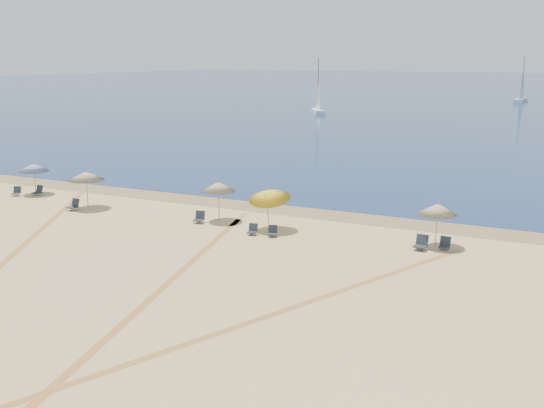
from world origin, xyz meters
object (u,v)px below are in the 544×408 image
at_px(umbrella_3, 269,194).
at_px(chair_6, 421,243).
at_px(umbrella_2, 219,187).
at_px(chair_5, 273,232).
at_px(umbrella_1, 86,176).
at_px(chair_2, 74,205).
at_px(chair_0, 17,192).
at_px(chair_1, 38,191).
at_px(sailboat_1, 522,88).
at_px(umbrella_0, 34,167).
at_px(umbrella_4, 438,209).
at_px(chair_4, 253,230).
at_px(chair_7, 445,244).
at_px(sailboat_0, 318,97).
at_px(chair_3, 199,218).

height_order(umbrella_3, chair_6, umbrella_3).
relative_size(umbrella_2, chair_5, 3.34).
distance_m(umbrella_1, chair_6, 21.39).
bearing_deg(chair_2, umbrella_2, 15.21).
height_order(chair_0, chair_1, chair_1).
height_order(umbrella_1, sailboat_1, sailboat_1).
distance_m(umbrella_0, umbrella_2, 15.46).
relative_size(umbrella_3, chair_6, 3.34).
distance_m(umbrella_4, chair_5, 8.69).
relative_size(chair_4, chair_7, 1.03).
bearing_deg(umbrella_0, umbrella_4, -1.20).
height_order(umbrella_4, chair_6, umbrella_4).
xyz_separation_m(umbrella_2, chair_7, (13.15, -0.18, -1.76)).
bearing_deg(umbrella_1, chair_4, -4.95).
xyz_separation_m(chair_1, chair_6, (27.05, -1.34, 0.03)).
relative_size(umbrella_0, sailboat_1, 0.22).
bearing_deg(chair_5, sailboat_1, 66.11).
distance_m(umbrella_0, chair_5, 19.98).
height_order(chair_0, chair_4, chair_0).
relative_size(umbrella_2, chair_4, 3.63).
bearing_deg(chair_0, chair_6, -22.91).
distance_m(umbrella_4, sailboat_0, 77.62).
xyz_separation_m(umbrella_0, umbrella_4, (28.04, -0.59, 0.04)).
relative_size(umbrella_0, chair_1, 3.24).
bearing_deg(umbrella_3, chair_2, -174.97).
height_order(chair_0, chair_6, chair_6).
height_order(umbrella_4, chair_2, umbrella_4).
height_order(umbrella_1, umbrella_4, umbrella_1).
xyz_separation_m(umbrella_1, chair_6, (21.32, 0.09, -1.75)).
distance_m(umbrella_4, chair_7, 1.79).
relative_size(umbrella_2, chair_7, 3.73).
bearing_deg(chair_5, sailboat_0, 87.65).
distance_m(umbrella_0, chair_0, 2.05).
relative_size(umbrella_1, umbrella_3, 0.94).
height_order(umbrella_4, chair_3, umbrella_4).
bearing_deg(chair_4, chair_6, -3.68).
relative_size(chair_7, sailboat_1, 0.06).
bearing_deg(chair_4, chair_0, 163.72).
bearing_deg(chair_1, umbrella_1, -10.68).
distance_m(umbrella_1, chair_1, 6.16).
bearing_deg(chair_4, sailboat_0, 97.09).
bearing_deg(chair_4, umbrella_3, 63.28).
distance_m(umbrella_1, chair_0, 7.21).
distance_m(chair_3, chair_6, 12.85).
distance_m(chair_1, chair_7, 28.14).
distance_m(umbrella_4, chair_6, 1.95).
bearing_deg(chair_1, sailboat_1, 81.42).
relative_size(umbrella_4, chair_3, 3.02).
bearing_deg(chair_1, chair_2, -20.16).
xyz_separation_m(chair_4, sailboat_0, (-23.84, 72.24, 2.58)).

